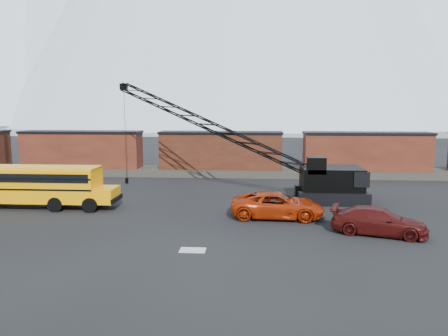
{
  "coord_description": "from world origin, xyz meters",
  "views": [
    {
      "loc": [
        3.8,
        -26.53,
        7.79
      ],
      "look_at": [
        1.46,
        6.5,
        3.0
      ],
      "focal_mm": 35.0,
      "sensor_mm": 36.0,
      "label": 1
    }
  ],
  "objects_px": {
    "red_pickup": "(278,205)",
    "crawler_crane": "(212,127)",
    "school_bus": "(38,185)",
    "maroon_suv": "(379,221)"
  },
  "relations": [
    {
      "from": "red_pickup",
      "to": "crawler_crane",
      "type": "relative_size",
      "value": 0.29
    },
    {
      "from": "school_bus",
      "to": "maroon_suv",
      "type": "distance_m",
      "value": 24.56
    },
    {
      "from": "school_bus",
      "to": "red_pickup",
      "type": "distance_m",
      "value": 18.15
    },
    {
      "from": "red_pickup",
      "to": "maroon_suv",
      "type": "relative_size",
      "value": 1.14
    },
    {
      "from": "red_pickup",
      "to": "crawler_crane",
      "type": "height_order",
      "value": "crawler_crane"
    },
    {
      "from": "school_bus",
      "to": "red_pickup",
      "type": "xyz_separation_m",
      "value": [
        18.06,
        -1.66,
        -0.9
      ]
    },
    {
      "from": "maroon_suv",
      "to": "crawler_crane",
      "type": "xyz_separation_m",
      "value": [
        -11.36,
        12.44,
        5.05
      ]
    },
    {
      "from": "school_bus",
      "to": "crawler_crane",
      "type": "xyz_separation_m",
      "value": [
        12.62,
        7.24,
        4.07
      ]
    },
    {
      "from": "crawler_crane",
      "to": "maroon_suv",
      "type": "bearing_deg",
      "value": -47.59
    },
    {
      "from": "maroon_suv",
      "to": "crawler_crane",
      "type": "bearing_deg",
      "value": 59.5
    }
  ]
}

